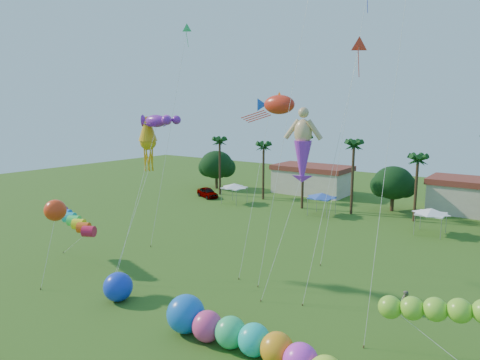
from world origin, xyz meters
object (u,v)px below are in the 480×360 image
Objects in this scene: car_a at (207,192)px; blue_ball at (118,287)px; caterpillar_inflatable at (241,337)px; spectator_b at (405,303)px.

blue_ball is (19.30, -32.99, 0.27)m from car_a.
spectator_b is at bearing 59.47° from caterpillar_inflatable.
caterpillar_inflatable is at bearing -113.98° from car_a.
blue_ball reaches higher than car_a.
spectator_b is 20.71m from blue_ball.
spectator_b is 12.40m from caterpillar_inflatable.
car_a is 43.59m from spectator_b.
car_a is at bearing 120.33° from blue_ball.
blue_ball is (-17.95, -10.34, 0.23)m from spectator_b.
spectator_b is (37.25, -22.65, 0.04)m from car_a.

